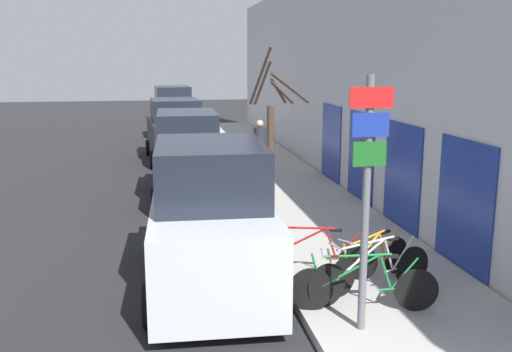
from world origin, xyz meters
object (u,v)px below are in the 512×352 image
(signpost, at_px, (367,192))
(bicycle_0, at_px, (364,286))
(bicycle_2, at_px, (371,262))
(street_tree, at_px, (272,143))
(parked_car_3, at_px, (173,116))
(pedestrian_near, at_px, (260,143))
(parked_car_0, at_px, (211,222))
(parked_car_2, at_px, (175,132))
(bicycle_1, at_px, (371,272))
(bicycle_3, at_px, (313,254))
(parked_car_1, at_px, (188,160))

(signpost, bearing_deg, bicycle_0, 67.35)
(bicycle_2, relative_size, street_tree, 0.45)
(bicycle_2, xyz_separation_m, street_tree, (-0.89, 3.75, 1.43))
(parked_car_3, relative_size, pedestrian_near, 2.61)
(parked_car_0, bearing_deg, parked_car_2, 92.87)
(signpost, height_order, bicycle_1, signpost)
(parked_car_0, relative_size, pedestrian_near, 2.70)
(bicycle_3, distance_m, parked_car_0, 1.81)
(parked_car_0, distance_m, parked_car_1, 6.18)
(parked_car_3, bearing_deg, parked_car_0, -92.90)
(bicycle_2, bearing_deg, bicycle_1, 126.23)
(bicycle_2, bearing_deg, parked_car_3, -25.36)
(signpost, distance_m, parked_car_3, 20.54)
(bicycle_1, bearing_deg, parked_car_2, -7.46)
(bicycle_1, bearing_deg, pedestrian_near, -18.04)
(street_tree, bearing_deg, bicycle_1, -80.38)
(bicycle_2, xyz_separation_m, pedestrian_near, (-0.15, 9.27, 0.63))
(signpost, bearing_deg, bicycle_3, 93.66)
(bicycle_3, distance_m, parked_car_2, 12.69)
(parked_car_2, height_order, pedestrian_near, parked_car_2)
(bicycle_0, relative_size, parked_car_2, 0.46)
(pedestrian_near, bearing_deg, bicycle_2, -90.80)
(bicycle_3, xyz_separation_m, street_tree, (-0.05, 3.24, 1.42))
(parked_car_2, xyz_separation_m, street_tree, (1.77, -9.31, 0.89))
(parked_car_2, bearing_deg, bicycle_2, -82.09)
(bicycle_2, distance_m, pedestrian_near, 9.29)
(bicycle_2, distance_m, bicycle_3, 0.98)
(parked_car_3, xyz_separation_m, street_tree, (1.67, -15.19, 0.82))
(parked_car_1, relative_size, pedestrian_near, 2.69)
(signpost, xyz_separation_m, street_tree, (-0.18, 5.25, -0.12))
(parked_car_0, height_order, parked_car_3, parked_car_3)
(parked_car_0, xyz_separation_m, parked_car_1, (-0.02, 6.18, -0.03))
(street_tree, bearing_deg, parked_car_2, 100.76)
(parked_car_2, bearing_deg, bicycle_1, -83.19)
(parked_car_3, relative_size, street_tree, 1.16)
(parked_car_2, bearing_deg, pedestrian_near, -60.06)
(pedestrian_near, bearing_deg, street_tree, -99.38)
(parked_car_2, bearing_deg, parked_car_3, 85.47)
(bicycle_0, relative_size, bicycle_1, 0.96)
(signpost, distance_m, bicycle_0, 1.65)
(bicycle_2, height_order, parked_car_3, parked_car_3)
(parked_car_1, distance_m, pedestrian_near, 3.37)
(bicycle_1, distance_m, street_tree, 4.50)
(parked_car_0, bearing_deg, bicycle_1, -24.50)
(signpost, bearing_deg, parked_car_0, 129.31)
(signpost, distance_m, parked_car_1, 8.66)
(signpost, distance_m, bicycle_2, 2.27)
(bicycle_3, xyz_separation_m, parked_car_0, (-1.69, 0.22, 0.59))
(bicycle_1, xyz_separation_m, parked_car_2, (-2.48, 13.52, 0.52))
(parked_car_0, distance_m, parked_car_2, 12.34)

